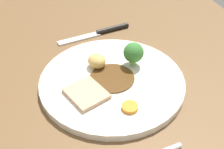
{
  "coord_description": "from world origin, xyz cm",
  "views": [
    {
      "loc": [
        -42.16,
        11.82,
        40.97
      ],
      "look_at": [
        -1.79,
        -1.71,
        6.0
      ],
      "focal_mm": 46.3,
      "sensor_mm": 36.0,
      "label": 1
    }
  ],
  "objects_px": {
    "dinner_plate": "(112,81)",
    "carrot_coin_front": "(130,107)",
    "roast_potato_left": "(95,61)",
    "knife": "(101,32)",
    "meat_slice_main": "(86,93)",
    "broccoli_floret": "(133,53)"
  },
  "relations": [
    {
      "from": "dinner_plate",
      "to": "broccoli_floret",
      "type": "height_order",
      "value": "broccoli_floret"
    },
    {
      "from": "dinner_plate",
      "to": "carrot_coin_front",
      "type": "height_order",
      "value": "carrot_coin_front"
    },
    {
      "from": "broccoli_floret",
      "to": "knife",
      "type": "relative_size",
      "value": 0.27
    },
    {
      "from": "meat_slice_main",
      "to": "broccoli_floret",
      "type": "height_order",
      "value": "broccoli_floret"
    },
    {
      "from": "roast_potato_left",
      "to": "broccoli_floret",
      "type": "height_order",
      "value": "broccoli_floret"
    },
    {
      "from": "dinner_plate",
      "to": "roast_potato_left",
      "type": "bearing_deg",
      "value": 24.79
    },
    {
      "from": "meat_slice_main",
      "to": "knife",
      "type": "height_order",
      "value": "meat_slice_main"
    },
    {
      "from": "meat_slice_main",
      "to": "carrot_coin_front",
      "type": "distance_m",
      "value": 0.08
    },
    {
      "from": "carrot_coin_front",
      "to": "knife",
      "type": "relative_size",
      "value": 0.16
    },
    {
      "from": "dinner_plate",
      "to": "carrot_coin_front",
      "type": "relative_size",
      "value": 9.74
    },
    {
      "from": "broccoli_floret",
      "to": "dinner_plate",
      "type": "bearing_deg",
      "value": 117.69
    },
    {
      "from": "meat_slice_main",
      "to": "knife",
      "type": "relative_size",
      "value": 0.38
    },
    {
      "from": "dinner_plate",
      "to": "knife",
      "type": "height_order",
      "value": "dinner_plate"
    },
    {
      "from": "broccoli_floret",
      "to": "carrot_coin_front",
      "type": "bearing_deg",
      "value": 155.93
    },
    {
      "from": "roast_potato_left",
      "to": "broccoli_floret",
      "type": "xyz_separation_m",
      "value": [
        -0.02,
        -0.08,
        0.01
      ]
    },
    {
      "from": "broccoli_floret",
      "to": "knife",
      "type": "xyz_separation_m",
      "value": [
        0.16,
        0.02,
        -0.04
      ]
    },
    {
      "from": "dinner_plate",
      "to": "carrot_coin_front",
      "type": "bearing_deg",
      "value": -177.54
    },
    {
      "from": "dinner_plate",
      "to": "roast_potato_left",
      "type": "xyz_separation_m",
      "value": [
        0.05,
        0.02,
        0.02
      ]
    },
    {
      "from": "roast_potato_left",
      "to": "broccoli_floret",
      "type": "distance_m",
      "value": 0.08
    },
    {
      "from": "meat_slice_main",
      "to": "broccoli_floret",
      "type": "distance_m",
      "value": 0.13
    },
    {
      "from": "dinner_plate",
      "to": "carrot_coin_front",
      "type": "distance_m",
      "value": 0.09
    },
    {
      "from": "meat_slice_main",
      "to": "roast_potato_left",
      "type": "distance_m",
      "value": 0.08
    }
  ]
}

